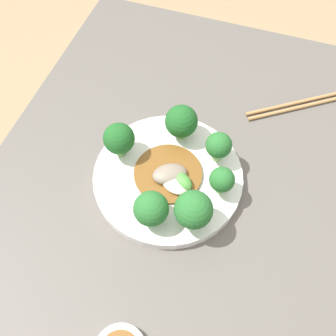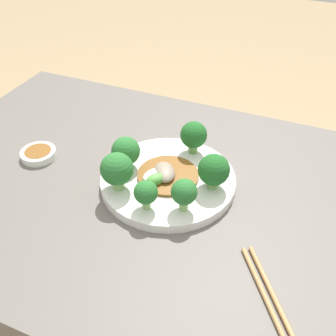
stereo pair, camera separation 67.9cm
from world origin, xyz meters
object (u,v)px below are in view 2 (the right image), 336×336
object	(u,v)px
broccoli_east	(214,170)
sauce_dish	(38,154)
broccoli_north	(194,135)
broccoli_southeast	(184,193)
plate	(168,180)
stirfry_center	(164,175)
broccoli_west	(126,151)
broccoli_south	(146,193)
chopsticks	(279,318)
broccoli_southwest	(117,169)

from	to	relation	value
broccoli_east	sauce_dish	distance (m)	0.37
broccoli_north	sauce_dish	size ratio (longest dim) A/B	0.95
broccoli_southeast	broccoli_north	bearing A→B (deg)	104.40
plate	stirfry_center	xyz separation A→B (m)	(-0.01, -0.01, 0.02)
stirfry_center	sauce_dish	size ratio (longest dim) A/B	1.61
plate	broccoli_west	distance (m)	0.10
broccoli_north	broccoli_south	world-z (taller)	broccoli_north
broccoli_south	chopsticks	size ratio (longest dim) A/B	0.26
broccoli_southeast	broccoli_south	world-z (taller)	broccoli_southeast
sauce_dish	chopsticks	bearing A→B (deg)	-18.37
broccoli_west	chopsticks	bearing A→B (deg)	-30.85
broccoli_southeast	stirfry_center	bearing A→B (deg)	135.89
plate	broccoli_southwest	distance (m)	0.11
broccoli_southeast	broccoli_west	bearing A→B (deg)	154.83
broccoli_north	sauce_dish	distance (m)	0.32
broccoli_south	sauce_dish	distance (m)	0.29
broccoli_southwest	sauce_dish	distance (m)	0.22
stirfry_center	sauce_dish	bearing A→B (deg)	-176.27
broccoli_southwest	broccoli_north	bearing A→B (deg)	60.77
broccoli_southeast	broccoli_east	size ratio (longest dim) A/B	0.90
broccoli_north	broccoli_west	size ratio (longest dim) A/B	1.07
broccoli_south	stirfry_center	size ratio (longest dim) A/B	0.48
broccoli_east	stirfry_center	xyz separation A→B (m)	(-0.09, -0.01, -0.03)
chopsticks	sauce_dish	bearing A→B (deg)	161.63
broccoli_north	broccoli_southeast	distance (m)	0.16
broccoli_east	sauce_dish	xyz separation A→B (m)	(-0.36, -0.03, -0.05)
plate	broccoli_southwest	world-z (taller)	broccoli_southwest
stirfry_center	chopsticks	world-z (taller)	stirfry_center
broccoli_southeast	broccoli_southwest	world-z (taller)	broccoli_southwest
stirfry_center	sauce_dish	world-z (taller)	stirfry_center
plate	broccoli_north	xyz separation A→B (m)	(0.02, 0.09, 0.05)
broccoli_east	broccoli_southwest	bearing A→B (deg)	-156.43
broccoli_east	broccoli_south	distance (m)	0.13
stirfry_center	broccoli_north	bearing A→B (deg)	77.45
chopsticks	broccoli_south	bearing A→B (deg)	156.20
broccoli_southeast	chopsticks	size ratio (longest dim) A/B	0.29
plate	broccoli_north	distance (m)	0.10
broccoli_southwest	broccoli_east	bearing A→B (deg)	23.57
broccoli_southeast	broccoli_southwest	xyz separation A→B (m)	(-0.13, 0.01, 0.00)
broccoli_west	chopsticks	distance (m)	0.39
broccoli_north	stirfry_center	distance (m)	0.11
broccoli_east	broccoli_south	world-z (taller)	broccoli_east
broccoli_west	chopsticks	size ratio (longest dim) A/B	0.30
plate	chopsticks	xyz separation A→B (m)	(0.24, -0.20, -0.01)
broccoli_north	plate	bearing A→B (deg)	-100.17
broccoli_west	sauce_dish	xyz separation A→B (m)	(-0.19, -0.02, -0.04)
broccoli_southwest	broccoli_south	distance (m)	0.07
broccoli_southeast	broccoli_east	bearing A→B (deg)	69.34
broccoli_southeast	chopsticks	xyz separation A→B (m)	(0.19, -0.13, -0.05)
broccoli_southeast	chopsticks	bearing A→B (deg)	-34.76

